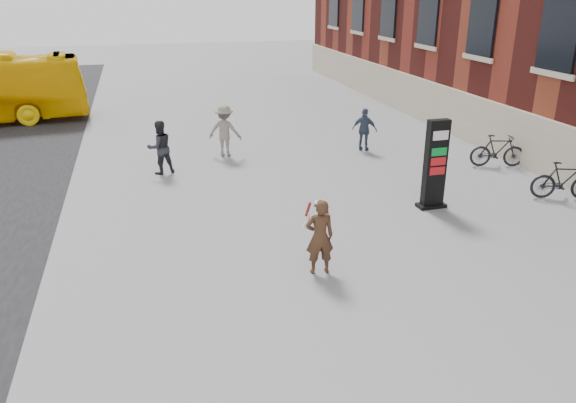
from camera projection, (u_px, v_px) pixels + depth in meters
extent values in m
plane|color=#9E9EA3|center=(284.00, 263.00, 12.22)|extent=(100.00, 100.00, 0.00)
cube|color=beige|center=(502.00, 131.00, 19.57)|extent=(0.18, 44.00, 1.80)
cube|color=black|center=(435.00, 165.00, 14.88)|extent=(0.59, 0.25, 2.43)
cube|color=black|center=(431.00, 205.00, 15.30)|extent=(0.78, 0.40, 0.10)
cube|color=white|center=(438.00, 134.00, 14.58)|extent=(0.44, 0.28, 0.24)
cube|color=#076626|center=(436.00, 150.00, 14.73)|extent=(0.44, 0.28, 0.21)
cube|color=maroon|center=(436.00, 160.00, 14.83)|extent=(0.44, 0.28, 0.21)
cube|color=maroon|center=(435.00, 169.00, 14.92)|extent=(0.44, 0.28, 0.21)
imported|color=#3E2617|center=(320.00, 237.00, 11.55)|extent=(0.62, 0.43, 1.64)
cylinder|color=white|center=(320.00, 203.00, 11.28)|extent=(0.23, 0.23, 0.05)
cone|color=white|center=(326.00, 218.00, 11.70)|extent=(0.23, 0.23, 0.40)
cylinder|color=maroon|center=(327.00, 208.00, 11.62)|extent=(0.13, 0.13, 0.34)
cone|color=white|center=(308.00, 220.00, 11.63)|extent=(0.23, 0.24, 0.40)
cylinder|color=maroon|center=(308.00, 209.00, 11.55)|extent=(0.13, 0.14, 0.34)
imported|color=#24262C|center=(160.00, 147.00, 17.75)|extent=(1.00, 0.88, 1.71)
imported|color=gray|center=(225.00, 131.00, 19.58)|extent=(1.34, 1.08, 1.81)
imported|color=#37485B|center=(365.00, 130.00, 20.27)|extent=(0.95, 0.84, 1.55)
imported|color=black|center=(564.00, 181.00, 15.71)|extent=(1.88, 1.10, 1.09)
imported|color=black|center=(498.00, 151.00, 18.53)|extent=(1.87, 0.98, 1.08)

